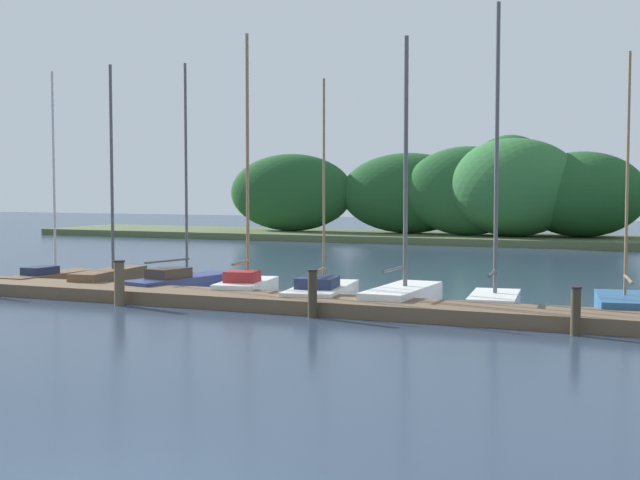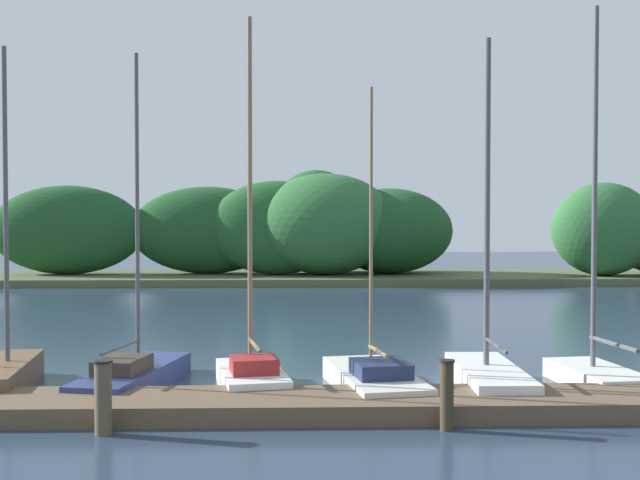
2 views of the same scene
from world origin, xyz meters
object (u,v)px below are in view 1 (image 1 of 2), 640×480
Objects in this scene: sailboat_3 at (247,283)px; sailboat_0 at (52,275)px; sailboat_6 at (495,292)px; mooring_piling_1 at (119,283)px; sailboat_1 at (112,275)px; sailboat_5 at (404,291)px; mooring_piling_3 at (576,311)px; sailboat_7 at (625,304)px; mooring_piling_2 at (312,293)px; sailboat_2 at (183,280)px; sailboat_4 at (322,291)px.

sailboat_0 is at bearing 77.52° from sailboat_3.
sailboat_3 is at bearing 85.20° from sailboat_6.
sailboat_3 is at bearing 53.95° from mooring_piling_1.
sailboat_5 is at bearing -99.05° from sailboat_1.
sailboat_6 is 4.19m from mooring_piling_3.
sailboat_7 is 5.50× the size of mooring_piling_2.
sailboat_0 is at bearing 89.79° from sailboat_5.
sailboat_0 is 2.33m from sailboat_1.
sailboat_5 is at bearing -101.59° from sailboat_3.
mooring_piling_2 is (5.88, -3.37, 0.27)m from sailboat_2.
sailboat_6 reaches higher than sailboat_1.
sailboat_2 is at bearing 164.07° from mooring_piling_3.
mooring_piling_1 is at bearing 96.19° from sailboat_7.
sailboat_3 is 6.43× the size of mooring_piling_2.
sailboat_2 is 1.07× the size of sailboat_7.
sailboat_7 is at bearing -87.75° from sailboat_0.
mooring_piling_1 is (0.20, -3.46, 0.28)m from sailboat_2.
mooring_piling_2 is at bearing -118.12° from sailboat_1.
mooring_piling_2 is (-7.00, -3.37, 0.29)m from sailboat_7.
mooring_piling_3 is at bearing -121.59° from sailboat_4.
sailboat_1 is 12.25m from sailboat_6.
sailboat_2 is 6.59× the size of mooring_piling_3.
mooring_piling_3 is (9.67, -3.07, 0.13)m from sailboat_3.
sailboat_3 is (5.05, -0.31, 0.01)m from sailboat_1.
sailboat_4 is (4.92, -0.54, -0.03)m from sailboat_2.
sailboat_6 is at bearing 126.06° from mooring_piling_3.
sailboat_2 is at bearing 93.34° from mooring_piling_1.
mooring_piling_2 is at bearing -108.39° from sailboat_2.
sailboat_5 reaches higher than mooring_piling_3.
mooring_piling_2 is (10.80, -3.20, 0.29)m from sailboat_0.
sailboat_6 is at bearing -78.94° from sailboat_2.
sailboat_1 is 7.54m from sailboat_4.
sailboat_2 reaches higher than mooring_piling_2.
sailboat_6 is 3.23m from sailboat_7.
sailboat_0 is 9.85m from sailboat_4.
mooring_piling_2 is 6.24m from mooring_piling_3.
sailboat_3 reaches higher than sailboat_2.
sailboat_2 is 7.29m from sailboat_5.
sailboat_4 is at bearing 93.30° from sailboat_5.
sailboat_4 is at bearing -104.41° from sailboat_3.
mooring_piling_3 is (14.72, -3.38, 0.14)m from sailboat_1.
sailboat_6 reaches higher than mooring_piling_1.
sailboat_6 is 5.02m from mooring_piling_2.
sailboat_0 reaches higher than sailboat_7.
mooring_piling_1 is at bearing -179.97° from mooring_piling_3.
sailboat_7 is 13.14m from mooring_piling_1.
sailboat_1 is 15.49m from sailboat_7.
sailboat_2 is 4.95m from sailboat_4.
sailboat_4 is at bearing 157.95° from mooring_piling_3.
sailboat_4 is 4.76m from sailboat_6.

